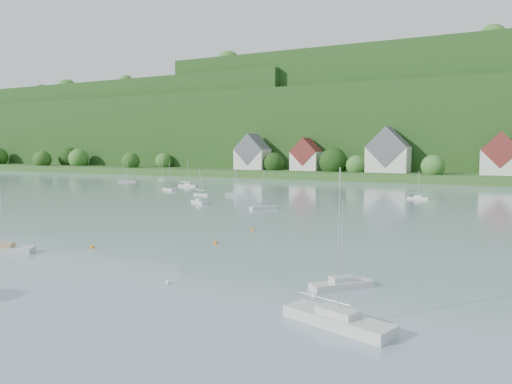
% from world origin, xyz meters
% --- Properties ---
extents(far_shore_strip, '(600.00, 60.00, 3.00)m').
position_xyz_m(far_shore_strip, '(0.00, 200.00, 1.50)').
color(far_shore_strip, '#2A5520').
rests_on(far_shore_strip, ground).
extents(forested_ridge, '(620.00, 181.22, 69.89)m').
position_xyz_m(forested_ridge, '(0.39, 268.57, 22.89)').
color(forested_ridge, '#153B12').
rests_on(forested_ridge, ground).
extents(village_building_0, '(14.00, 10.40, 16.00)m').
position_xyz_m(village_building_0, '(-55.00, 187.00, 9.51)').
color(village_building_0, beige).
rests_on(village_building_0, far_shore_strip).
extents(village_building_1, '(12.00, 9.36, 14.00)m').
position_xyz_m(village_building_1, '(-30.00, 189.00, 8.75)').
color(village_building_1, beige).
rests_on(village_building_1, far_shore_strip).
extents(village_building_2, '(16.00, 11.44, 18.00)m').
position_xyz_m(village_building_2, '(5.00, 188.00, 10.27)').
color(village_building_2, beige).
rests_on(village_building_2, far_shore_strip).
extents(village_building_3, '(13.00, 10.40, 15.50)m').
position_xyz_m(village_building_3, '(45.00, 186.00, 9.43)').
color(village_building_3, beige).
rests_on(village_building_3, far_shore_strip).
extents(near_sailboat_2, '(7.18, 5.20, 9.60)m').
position_xyz_m(near_sailboat_2, '(-5.84, 27.27, 0.48)').
color(near_sailboat_2, silver).
rests_on(near_sailboat_2, ground).
extents(near_sailboat_3, '(5.12, 5.46, 7.90)m').
position_xyz_m(near_sailboat_3, '(34.85, 31.30, 0.43)').
color(near_sailboat_3, silver).
rests_on(near_sailboat_3, ground).
extents(near_sailboat_4, '(8.64, 4.84, 11.24)m').
position_xyz_m(near_sailboat_4, '(37.50, 21.90, 0.53)').
color(near_sailboat_4, silver).
rests_on(near_sailboat_4, ground).
extents(mooring_buoy_0, '(0.49, 0.49, 0.49)m').
position_xyz_m(mooring_buoy_0, '(1.41, 34.48, 0.00)').
color(mooring_buoy_0, orange).
rests_on(mooring_buoy_0, ground).
extents(mooring_buoy_1, '(0.48, 0.48, 0.48)m').
position_xyz_m(mooring_buoy_1, '(20.06, 25.35, 0.00)').
color(mooring_buoy_1, silver).
rests_on(mooring_buoy_1, ground).
extents(mooring_buoy_2, '(0.44, 0.44, 0.44)m').
position_xyz_m(mooring_buoy_2, '(13.06, 55.94, 0.00)').
color(mooring_buoy_2, orange).
rests_on(mooring_buoy_2, ground).
extents(mooring_buoy_3, '(0.50, 0.50, 0.50)m').
position_xyz_m(mooring_buoy_3, '(13.79, 43.87, 0.00)').
color(mooring_buoy_3, orange).
rests_on(mooring_buoy_3, ground).
extents(mooring_buoy_4, '(0.41, 0.41, 0.41)m').
position_xyz_m(mooring_buoy_4, '(33.58, 27.64, 0.00)').
color(mooring_buoy_4, silver).
rests_on(mooring_buoy_4, ground).
extents(far_sailboat_cluster, '(192.32, 72.19, 8.71)m').
position_xyz_m(far_sailboat_cluster, '(5.18, 119.02, 0.37)').
color(far_sailboat_cluster, silver).
rests_on(far_sailboat_cluster, ground).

